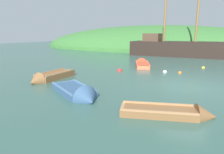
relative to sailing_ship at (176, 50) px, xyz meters
The scene contains 11 objects.
ground_plane 16.78m from the sailing_ship, 82.07° to the right, with size 120.00×120.00×0.00m, color #33564C.
shore_hill 15.65m from the sailing_ship, 114.08° to the left, with size 52.92×26.44×9.71m, color #387033.
sailing_ship is the anchor object (origin of this frame).
rowboat_outer_left 20.76m from the sailing_ship, 96.41° to the right, with size 3.65×2.94×1.22m.
rowboat_portside 10.63m from the sailing_ship, 100.58° to the right, with size 2.24×3.88×1.07m.
rowboat_far 21.29m from the sailing_ship, 84.20° to the right, with size 3.50×1.73×0.88m.
rowboat_center 19.45m from the sailing_ship, 107.78° to the right, with size 1.23×3.55×1.03m.
buoy_red 14.08m from the sailing_ship, 101.97° to the right, with size 0.41×0.41×0.41m, color red.
buoy_orange 12.78m from the sailing_ship, 82.48° to the right, with size 0.29×0.29×0.29m, color orange.
buoy_white 12.81m from the sailing_ship, 87.54° to the right, with size 0.33×0.33×0.33m, color white.
buoy_yellow 10.00m from the sailing_ship, 70.20° to the right, with size 0.29×0.29×0.29m, color yellow.
Camera 1 is at (0.44, -11.40, 2.90)m, focal length 30.57 mm.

